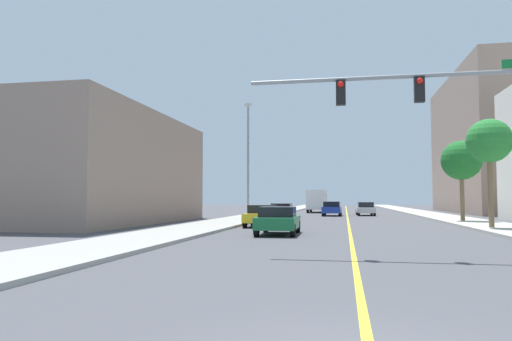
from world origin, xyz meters
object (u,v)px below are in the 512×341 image
palm_mid (489,142)px  car_blue (332,208)px  car_silver (365,209)px  car_green (278,220)px  palm_far (461,161)px  car_yellow (262,216)px  delivery_truck (317,200)px  car_red (282,211)px  traffic_signal_mast (478,109)px  street_lamp (248,156)px

palm_mid → car_blue: size_ratio=1.38×
car_blue → car_silver: bearing=27.9°
palm_mid → car_green: palm_mid is taller
palm_far → car_yellow: 16.67m
car_blue → delivery_truck: delivery_truck is taller
palm_far → car_green: (-12.12, -14.41, -3.96)m
car_red → car_yellow: size_ratio=1.02×
car_red → traffic_signal_mast: bearing=111.5°
traffic_signal_mast → car_red: bearing=111.0°
street_lamp → palm_far: 16.29m
car_green → car_blue: 26.79m
car_blue → car_yellow: bearing=-99.5°
palm_mid → car_green: bearing=-154.0°
car_silver → car_blue: bearing=-155.5°
street_lamp → palm_mid: size_ratio=1.41×
car_yellow → traffic_signal_mast: bearing=122.9°
car_yellow → car_green: bearing=106.4°
car_yellow → delivery_truck: bearing=-93.6°
traffic_signal_mast → car_blue: size_ratio=2.37×
delivery_truck → car_red: bearing=-94.4°
street_lamp → car_green: 12.71m
palm_far → car_yellow: bearing=-150.4°
car_yellow → car_blue: 20.69m
car_red → car_silver: (7.55, 11.63, 0.01)m
traffic_signal_mast → palm_mid: palm_mid is taller
traffic_signal_mast → car_silver: size_ratio=2.36×
palm_mid → car_red: (-13.70, 11.13, -4.39)m
traffic_signal_mast → car_red: 26.83m
traffic_signal_mast → car_yellow: size_ratio=2.83×
car_silver → car_red: bearing=-124.9°
street_lamp → car_silver: street_lamp is taller
car_red → car_green: car_green is taller
palm_mid → car_green: size_ratio=1.51×
car_green → traffic_signal_mast: bearing=-47.8°
traffic_signal_mast → car_silver: bearing=93.1°
car_red → car_green: bearing=97.3°
traffic_signal_mast → delivery_truck: size_ratio=1.46×
car_yellow → car_silver: 23.28m
traffic_signal_mast → delivery_truck: (-7.72, 46.57, -3.10)m
palm_mid → car_silver: size_ratio=1.38×
car_silver → traffic_signal_mast: bearing=-88.8°
street_lamp → car_green: street_lamp is taller
palm_mid → car_silver: (-6.16, 22.76, -4.37)m
palm_mid → car_red: bearing=140.9°
car_red → delivery_truck: (1.81, 21.80, 0.83)m
car_green → car_blue: car_blue is taller
street_lamp → palm_far: size_ratio=1.47×
street_lamp → car_yellow: 6.82m
street_lamp → palm_mid: bearing=-19.8°
palm_far → traffic_signal_mast: bearing=-101.7°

